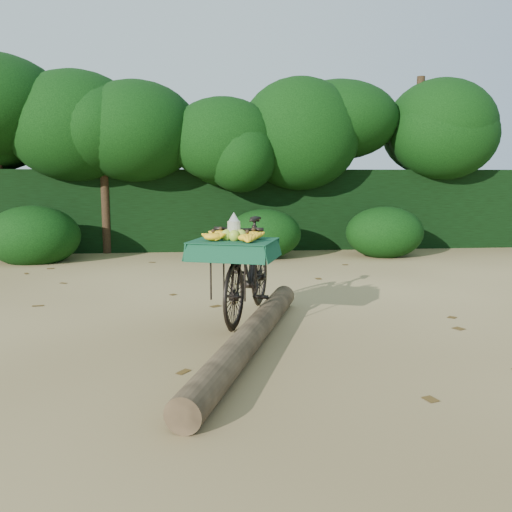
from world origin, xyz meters
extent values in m
plane|color=tan|center=(0.00, 0.00, 0.00)|extent=(80.00, 80.00, 0.00)
imported|color=black|center=(0.77, -0.26, 0.59)|extent=(1.17, 2.03, 1.18)
cube|color=black|center=(0.57, -0.83, 0.96)|extent=(0.57, 0.63, 0.03)
cube|color=#154F2A|center=(0.57, -0.83, 0.98)|extent=(1.03, 0.95, 0.01)
ellipsoid|color=#92B02A|center=(0.65, -0.85, 1.04)|extent=(0.11, 0.09, 0.12)
ellipsoid|color=#92B02A|center=(0.61, -0.77, 1.04)|extent=(0.11, 0.09, 0.12)
ellipsoid|color=#92B02A|center=(0.52, -0.77, 1.04)|extent=(0.11, 0.09, 0.12)
ellipsoid|color=#92B02A|center=(0.49, -0.84, 1.04)|extent=(0.11, 0.09, 0.12)
ellipsoid|color=#92B02A|center=(0.57, -0.90, 1.04)|extent=(0.11, 0.09, 0.12)
cylinder|color=#EAE5C6|center=(0.57, -0.82, 1.10)|extent=(0.14, 0.14, 0.18)
cylinder|color=brown|center=(0.69, -1.46, 0.13)|extent=(1.44, 3.53, 0.26)
cube|color=black|center=(0.00, 6.30, 0.90)|extent=(26.00, 1.80, 1.80)
camera|label=1|loc=(0.23, -6.48, 1.66)|focal=38.00mm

